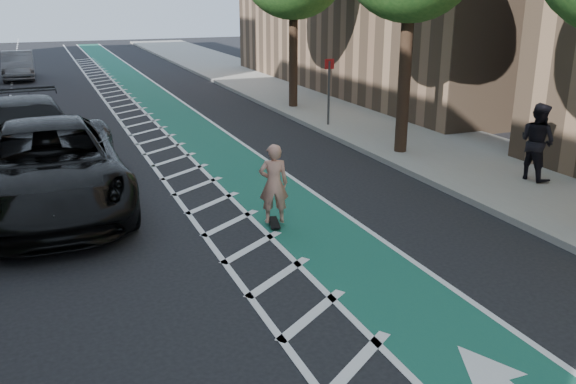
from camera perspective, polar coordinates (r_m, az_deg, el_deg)
ground at (r=9.02m, az=-6.64°, el=-13.15°), size 120.00×120.00×0.00m
bike_lane at (r=18.74m, az=-6.27°, el=3.63°), size 2.00×90.00×0.01m
buffer_strip at (r=18.40m, az=-10.76°, el=3.14°), size 1.40×90.00×0.01m
sidewalk_right at (r=21.39m, az=10.74°, el=5.42°), size 5.00×90.00×0.15m
curb_right at (r=20.18m, az=4.86°, el=4.93°), size 0.12×90.00×0.16m
sign_post at (r=21.94m, az=3.84°, el=9.40°), size 0.35×0.08×2.47m
skateboard at (r=12.80m, az=-1.32°, el=-2.88°), size 0.35×0.72×0.09m
skateboarder at (r=12.52m, az=-1.35°, el=0.78°), size 0.69×0.54×1.68m
suv_near at (r=14.60m, az=-21.46°, el=2.21°), size 3.31×7.04×1.95m
suv_far at (r=18.25m, az=-23.16°, el=4.90°), size 3.01×6.64×1.89m
car_grey at (r=38.35m, az=-23.92°, el=10.79°), size 1.67×4.70×1.55m
pedestrian at (r=16.50m, az=22.28°, el=4.39°), size 0.86×1.04×1.95m
barrel_b at (r=18.36m, az=-24.04°, el=3.06°), size 0.60×0.60×0.82m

